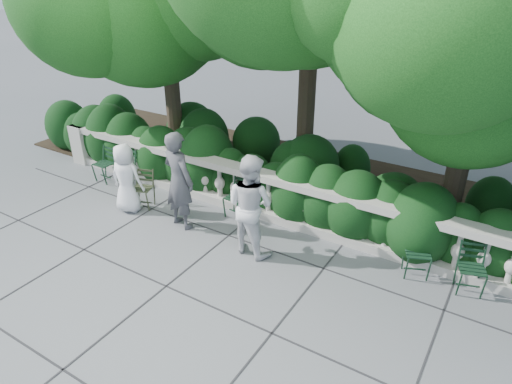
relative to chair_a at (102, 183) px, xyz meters
The scene contains 13 objects.
ground 4.54m from the chair_a, 14.09° to the right, with size 90.00×90.00×0.00m, color #52555A.
balustrade 4.49m from the chair_a, ahead, with size 12.00×0.44×1.00m.
shrub_hedge 4.80m from the chair_a, 23.27° to the left, with size 15.00×2.60×1.70m, color black, non-canonical shape.
tree_canopy 6.78m from the chair_a, 22.30° to the left, with size 15.04×6.52×6.78m.
chair_a is the anchor object (origin of this frame).
chair_b 0.54m from the chair_a, 18.57° to the left, with size 0.44×0.48×0.84m, color black, non-canonical shape.
chair_c 3.63m from the chair_a, ahead, with size 0.44×0.48×0.84m, color black, non-canonical shape.
chair_d 7.34m from the chair_a, ahead, with size 0.44×0.48×0.84m, color black, non-canonical shape.
chair_e 8.17m from the chair_a, ahead, with size 0.44×0.48×0.84m, color black, non-canonical shape.
chair_weathered 1.80m from the chair_a, 14.67° to the right, with size 0.44×0.48×0.84m, color black, non-canonical shape.
person_businessman 1.80m from the chair_a, 20.15° to the right, with size 0.73×0.47×1.49m, color white.
person_woman_grey 3.08m from the chair_a, ahead, with size 0.72×0.47×1.98m, color #414146.
person_casual_man 4.64m from the chair_a, ahead, with size 0.91×0.71×1.88m, color silver.
Camera 1 is at (3.88, -5.27, 4.80)m, focal length 32.00 mm.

